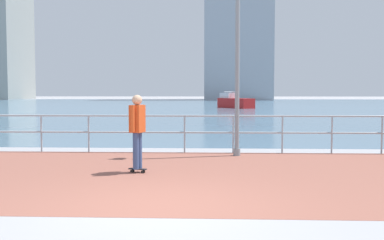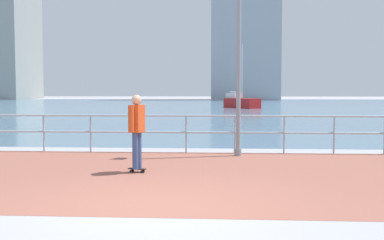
{
  "view_description": "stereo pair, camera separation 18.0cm",
  "coord_description": "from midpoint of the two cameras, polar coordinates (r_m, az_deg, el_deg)",
  "views": [
    {
      "loc": [
        0.79,
        -6.91,
        1.77
      ],
      "look_at": [
        0.32,
        3.77,
        1.1
      ],
      "focal_mm": 43.07,
      "sensor_mm": 36.0,
      "label": 1
    },
    {
      "loc": [
        0.97,
        -6.9,
        1.77
      ],
      "look_at": [
        0.32,
        3.77,
        1.1
      ],
      "focal_mm": 43.07,
      "sensor_mm": 36.0,
      "label": 2
    }
  ],
  "objects": [
    {
      "name": "sailboat_teal",
      "position": [
        49.18,
        6.17,
        2.25
      ],
      "size": [
        3.84,
        4.83,
        6.73
      ],
      "color": "#B21E1E",
      "rests_on": "ground"
    },
    {
      "name": "lamppost",
      "position": [
        12.69,
        5.51,
        9.99
      ],
      "size": [
        0.82,
        0.36,
        5.77
      ],
      "color": "gray",
      "rests_on": "ground"
    },
    {
      "name": "harbor_water",
      "position": [
        58.22,
        2.61,
        1.84
      ],
      "size": [
        180.0,
        88.0,
        0.0
      ],
      "primitive_type": "cube",
      "color": "slate",
      "rests_on": "ground"
    },
    {
      "name": "skateboarder",
      "position": [
        10.02,
        -6.34,
        -0.76
      ],
      "size": [
        0.41,
        0.55,
        1.69
      ],
      "color": "black",
      "rests_on": "ground"
    },
    {
      "name": "brick_paving",
      "position": [
        9.93,
        -1.69,
        -6.66
      ],
      "size": [
        28.0,
        6.91,
        0.01
      ],
      "primitive_type": "cube",
      "color": "#935647",
      "rests_on": "ground"
    },
    {
      "name": "waterfront_railing",
      "position": [
        13.26,
        -0.35,
        -0.82
      ],
      "size": [
        25.25,
        0.06,
        1.09
      ],
      "color": "#9EADB7",
      "rests_on": "ground"
    },
    {
      "name": "ground",
      "position": [
        46.95,
        2.4,
        1.42
      ],
      "size": [
        220.0,
        220.0,
        0.0
      ],
      "primitive_type": "plane",
      "color": "#9E9EA3"
    }
  ]
}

